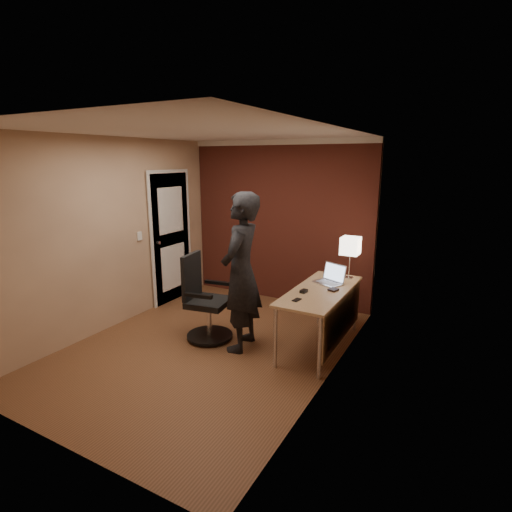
# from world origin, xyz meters

# --- Properties ---
(room) EXTENTS (4.00, 4.00, 4.00)m
(room) POSITION_xyz_m (-0.27, 1.54, 1.37)
(room) COLOR brown
(room) RESTS_ON ground
(desk) EXTENTS (0.60, 1.50, 0.73)m
(desk) POSITION_xyz_m (1.25, 0.61, 0.60)
(desk) COLOR tan
(desk) RESTS_ON ground
(desk_lamp) EXTENTS (0.22, 0.22, 0.54)m
(desk_lamp) POSITION_xyz_m (1.34, 1.22, 1.15)
(desk_lamp) COLOR silver
(desk_lamp) RESTS_ON desk
(laptop) EXTENTS (0.41, 0.37, 0.23)m
(laptop) POSITION_xyz_m (1.20, 0.92, 0.79)
(laptop) COLOR silver
(laptop) RESTS_ON desk
(mouse) EXTENTS (0.07, 0.10, 0.03)m
(mouse) POSITION_xyz_m (1.05, 0.42, 0.75)
(mouse) COLOR black
(mouse) RESTS_ON desk
(phone) EXTENTS (0.07, 0.12, 0.01)m
(phone) POSITION_xyz_m (1.08, 0.14, 0.73)
(phone) COLOR black
(phone) RESTS_ON desk
(wallet) EXTENTS (0.12, 0.13, 0.02)m
(wallet) POSITION_xyz_m (1.32, 0.64, 0.74)
(wallet) COLOR black
(wallet) RESTS_ON desk
(office_chair) EXTENTS (0.58, 0.64, 1.06)m
(office_chair) POSITION_xyz_m (-0.18, 0.16, 0.47)
(office_chair) COLOR black
(office_chair) RESTS_ON ground
(person) EXTENTS (0.55, 0.74, 1.87)m
(person) POSITION_xyz_m (0.36, 0.17, 0.93)
(person) COLOR black
(person) RESTS_ON ground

